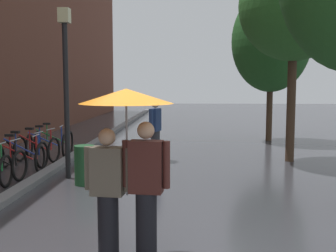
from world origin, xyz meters
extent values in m
cube|color=slate|center=(-3.20, 10.00, 0.06)|extent=(0.30, 36.00, 0.12)
cylinder|color=#473323|center=(3.00, 6.50, 1.58)|extent=(0.24, 0.24, 3.16)
ellipsoid|color=#2D6628|center=(3.00, 6.50, 4.28)|extent=(2.99, 2.99, 3.00)
cylinder|color=#473323|center=(3.22, 10.68, 1.16)|extent=(0.23, 0.23, 2.33)
ellipsoid|color=#235623|center=(3.22, 10.68, 3.75)|extent=(2.94, 2.94, 3.80)
torus|color=black|center=(-3.64, 3.19, 0.35)|extent=(0.08, 0.70, 0.70)
cylinder|color=#1E7A38|center=(-3.72, 3.19, 0.64)|extent=(0.04, 0.04, 0.58)
cylinder|color=#9E9EA3|center=(-3.72, 3.19, 0.93)|extent=(0.04, 0.46, 0.03)
torus|color=black|center=(-3.59, 3.76, 0.35)|extent=(0.11, 0.70, 0.70)
cylinder|color=black|center=(-3.67, 3.77, 0.64)|extent=(0.04, 0.04, 0.58)
cylinder|color=#9E9EA3|center=(-3.67, 3.77, 0.93)|extent=(0.06, 0.46, 0.03)
torus|color=black|center=(-3.43, 4.57, 0.35)|extent=(0.08, 0.70, 0.70)
cylinder|color=red|center=(-4.04, 4.54, 0.55)|extent=(0.88, 0.07, 0.43)
cylinder|color=red|center=(-4.14, 4.54, 0.62)|extent=(0.04, 0.04, 0.55)
cube|color=black|center=(-4.14, 4.54, 0.93)|extent=(0.22, 0.11, 0.06)
cylinder|color=red|center=(-3.51, 4.56, 0.64)|extent=(0.04, 0.04, 0.58)
cylinder|color=#9E9EA3|center=(-3.51, 4.56, 0.93)|extent=(0.04, 0.46, 0.03)
torus|color=black|center=(-3.58, 5.13, 0.35)|extent=(0.13, 0.70, 0.70)
torus|color=black|center=(-4.59, 5.23, 0.35)|extent=(0.13, 0.70, 0.70)
cylinder|color=#233DA8|center=(-4.19, 5.19, 0.55)|extent=(0.88, 0.13, 0.43)
cylinder|color=#233DA8|center=(-4.29, 5.20, 0.62)|extent=(0.04, 0.04, 0.55)
cube|color=black|center=(-4.29, 5.20, 0.93)|extent=(0.23, 0.12, 0.06)
cylinder|color=#233DA8|center=(-3.66, 5.14, 0.64)|extent=(0.04, 0.04, 0.58)
cylinder|color=#9E9EA3|center=(-3.66, 5.14, 0.93)|extent=(0.08, 0.46, 0.03)
torus|color=black|center=(-3.54, 5.91, 0.35)|extent=(0.16, 0.70, 0.70)
torus|color=black|center=(-4.55, 6.05, 0.35)|extent=(0.16, 0.70, 0.70)
cylinder|color=red|center=(-4.14, 6.00, 0.55)|extent=(0.88, 0.16, 0.43)
cylinder|color=red|center=(-4.24, 6.01, 0.62)|extent=(0.04, 0.04, 0.55)
cube|color=black|center=(-4.24, 6.01, 0.93)|extent=(0.23, 0.13, 0.06)
cylinder|color=red|center=(-3.62, 5.93, 0.64)|extent=(0.04, 0.04, 0.58)
cylinder|color=#9E9EA3|center=(-3.62, 5.93, 0.93)|extent=(0.09, 0.46, 0.03)
torus|color=black|center=(-3.49, 6.73, 0.35)|extent=(0.14, 0.70, 0.70)
torus|color=black|center=(-4.50, 6.61, 0.35)|extent=(0.14, 0.70, 0.70)
cylinder|color=#233DA8|center=(-4.10, 6.66, 0.55)|extent=(0.88, 0.14, 0.43)
cylinder|color=#233DA8|center=(-4.20, 6.65, 0.62)|extent=(0.04, 0.04, 0.55)
cube|color=black|center=(-4.20, 6.65, 0.93)|extent=(0.23, 0.13, 0.06)
cylinder|color=#233DA8|center=(-3.57, 6.72, 0.64)|extent=(0.04, 0.04, 0.58)
cylinder|color=#9E9EA3|center=(-3.57, 6.72, 0.93)|extent=(0.08, 0.46, 0.03)
torus|color=black|center=(-3.54, 7.47, 0.35)|extent=(0.13, 0.70, 0.70)
torus|color=black|center=(-4.55, 7.37, 0.35)|extent=(0.13, 0.70, 0.70)
cylinder|color=#1E7A38|center=(-4.15, 7.41, 0.55)|extent=(0.88, 0.12, 0.43)
cylinder|color=#1E7A38|center=(-4.25, 7.40, 0.62)|extent=(0.04, 0.04, 0.55)
cube|color=black|center=(-4.25, 7.40, 0.93)|extent=(0.23, 0.12, 0.06)
cylinder|color=#1E7A38|center=(-3.62, 7.46, 0.64)|extent=(0.04, 0.04, 0.58)
cylinder|color=#9E9EA3|center=(-3.62, 7.46, 0.93)|extent=(0.07, 0.46, 0.03)
cylinder|color=black|center=(-0.82, -0.10, 0.40)|extent=(0.26, 0.26, 0.80)
cube|color=#665B4C|center=(-0.82, -0.10, 1.10)|extent=(0.42, 0.26, 0.60)
sphere|color=tan|center=(-0.82, -0.10, 1.52)|extent=(0.21, 0.21, 0.21)
cylinder|color=#665B4C|center=(-1.07, -0.07, 1.13)|extent=(0.09, 0.09, 0.54)
cylinder|color=#665B4C|center=(-0.57, -0.13, 1.13)|extent=(0.09, 0.09, 0.54)
cylinder|color=black|center=(-0.34, -0.16, 0.42)|extent=(0.26, 0.26, 0.85)
cube|color=#4C231E|center=(-0.34, -0.16, 1.17)|extent=(0.42, 0.26, 0.64)
sphere|color=tan|center=(-0.34, -0.16, 1.61)|extent=(0.21, 0.21, 0.21)
cylinder|color=#4C231E|center=(-0.59, -0.13, 1.20)|extent=(0.09, 0.09, 0.57)
cylinder|color=#4C231E|center=(-0.09, -0.18, 1.20)|extent=(0.09, 0.09, 0.57)
cylinder|color=#9E9EA3|center=(-0.58, -0.11, 1.37)|extent=(0.02, 0.02, 1.15)
cone|color=orange|center=(-0.58, -0.11, 2.02)|extent=(1.14, 1.14, 0.18)
cylinder|color=black|center=(-2.60, 4.11, 1.76)|extent=(0.12, 0.12, 3.51)
cube|color=beige|center=(-2.60, 4.11, 3.67)|extent=(0.24, 0.24, 0.32)
cylinder|color=#1E4C28|center=(-2.06, 3.54, 0.42)|extent=(0.44, 0.44, 0.85)
cylinder|color=#2D2D33|center=(-0.78, 6.37, 0.42)|extent=(0.26, 0.26, 0.84)
cube|color=navy|center=(-0.78, 6.37, 1.16)|extent=(0.32, 0.45, 0.63)
sphere|color=beige|center=(-0.78, 6.37, 1.60)|extent=(0.21, 0.21, 0.21)
cylinder|color=navy|center=(-0.71, 6.61, 1.19)|extent=(0.09, 0.09, 0.57)
cylinder|color=navy|center=(-0.85, 6.13, 1.19)|extent=(0.09, 0.09, 0.57)
camera|label=1|loc=(0.18, -4.99, 2.17)|focal=43.65mm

